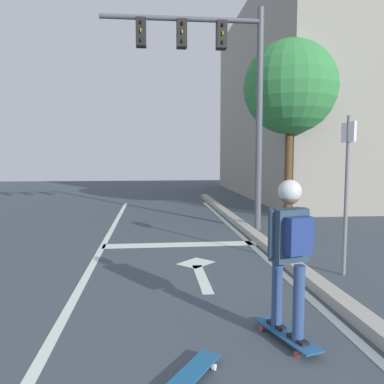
% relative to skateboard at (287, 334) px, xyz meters
% --- Properties ---
extents(lane_line_center, '(0.12, 20.00, 0.01)m').
position_rel_skateboard_xyz_m(lane_line_center, '(-2.36, 1.62, -0.07)').
color(lane_line_center, silver).
rests_on(lane_line_center, ground).
extents(lane_line_curbside, '(0.12, 20.00, 0.01)m').
position_rel_skateboard_xyz_m(lane_line_curbside, '(0.71, 1.62, -0.07)').
color(lane_line_curbside, silver).
rests_on(lane_line_curbside, ground).
extents(stop_bar, '(3.23, 0.40, 0.01)m').
position_rel_skateboard_xyz_m(stop_bar, '(-0.75, 4.38, -0.07)').
color(stop_bar, silver).
rests_on(stop_bar, ground).
extents(lane_arrow_stem, '(0.16, 1.40, 0.01)m').
position_rel_skateboard_xyz_m(lane_arrow_stem, '(-0.59, 2.10, -0.07)').
color(lane_arrow_stem, silver).
rests_on(lane_arrow_stem, ground).
extents(lane_arrow_head, '(0.71, 0.71, 0.01)m').
position_rel_skateboard_xyz_m(lane_arrow_head, '(-0.59, 2.95, -0.07)').
color(lane_arrow_head, silver).
rests_on(lane_arrow_head, ground).
extents(curb_strip, '(0.24, 24.00, 0.14)m').
position_rel_skateboard_xyz_m(curb_strip, '(0.96, 1.62, -0.00)').
color(curb_strip, '#A6A398').
rests_on(curb_strip, ground).
extents(skateboard, '(0.46, 0.89, 0.09)m').
position_rel_skateboard_xyz_m(skateboard, '(0.00, 0.00, 0.00)').
color(skateboard, '#215286').
rests_on(skateboard, ground).
extents(skater, '(0.42, 0.59, 1.55)m').
position_rel_skateboard_xyz_m(skater, '(0.01, -0.02, 0.98)').
color(skater, navy).
rests_on(skater, skateboard).
extents(spare_skateboard, '(0.61, 0.76, 0.08)m').
position_rel_skateboard_xyz_m(spare_skateboard, '(-1.04, -0.62, -0.00)').
color(spare_skateboard, '#1B5786').
rests_on(spare_skateboard, ground).
extents(traffic_signal_mast, '(3.90, 0.34, 5.41)m').
position_rel_skateboard_xyz_m(traffic_signal_mast, '(0.21, 5.88, 3.85)').
color(traffic_signal_mast, '#4F535B').
rests_on(traffic_signal_mast, ground).
extents(street_sign_post, '(0.06, 0.44, 2.47)m').
position_rel_skateboard_xyz_m(street_sign_post, '(1.64, 2.05, 1.53)').
color(street_sign_post, slate).
rests_on(street_sign_post, ground).
extents(roadside_tree, '(2.70, 2.70, 5.18)m').
position_rel_skateboard_xyz_m(roadside_tree, '(2.66, 7.49, 3.74)').
color(roadside_tree, brown).
rests_on(roadside_tree, ground).
extents(building_block, '(9.74, 12.70, 8.61)m').
position_rel_skateboard_xyz_m(building_block, '(7.73, 13.98, 4.23)').
color(building_block, gray).
rests_on(building_block, ground).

